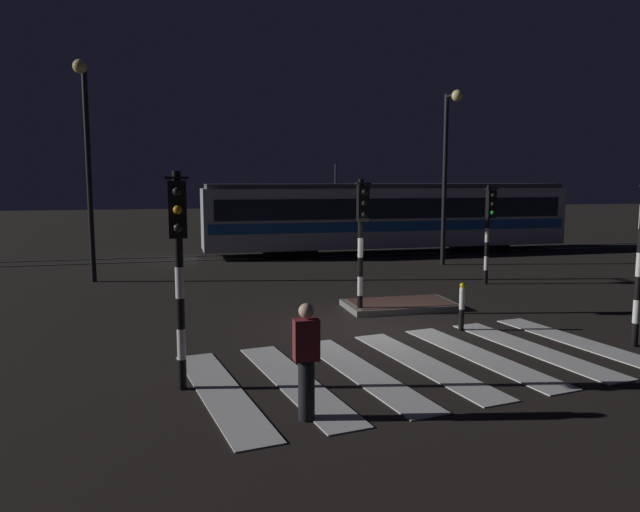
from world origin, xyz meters
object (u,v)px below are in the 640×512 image
(traffic_light_corner_far_right, at_px, (489,219))
(bollard_island_edge, at_px, (462,307))
(tram, at_px, (388,216))
(street_lamp_trackside_right, at_px, (448,156))
(pedestrian_waiting_at_kerb, at_px, (306,361))
(traffic_light_median_centre, at_px, (362,226))
(street_lamp_trackside_left, at_px, (87,146))
(traffic_light_corner_near_left, at_px, (179,248))

(traffic_light_corner_far_right, relative_size, bollard_island_edge, 2.94)
(bollard_island_edge, bearing_deg, tram, 76.18)
(street_lamp_trackside_right, distance_m, pedestrian_waiting_at_kerb, 16.81)
(traffic_light_median_centre, relative_size, tram, 0.20)
(bollard_island_edge, bearing_deg, street_lamp_trackside_left, 135.70)
(traffic_light_corner_near_left, xyz_separation_m, street_lamp_trackside_right, (10.55, 12.24, 1.99))
(pedestrian_waiting_at_kerb, bearing_deg, street_lamp_trackside_left, 108.94)
(street_lamp_trackside_left, distance_m, tram, 13.96)
(traffic_light_corner_near_left, bearing_deg, tram, 59.78)
(traffic_light_corner_near_left, xyz_separation_m, traffic_light_median_centre, (4.53, 4.57, -0.08))
(traffic_light_median_centre, bearing_deg, tram, 66.72)
(traffic_light_corner_near_left, bearing_deg, street_lamp_trackside_left, 103.55)
(street_lamp_trackside_right, distance_m, tram, 5.32)
(traffic_light_corner_near_left, height_order, traffic_light_corner_far_right, traffic_light_corner_near_left)
(traffic_light_median_centre, relative_size, traffic_light_corner_far_right, 1.06)
(tram, bearing_deg, traffic_light_median_centre, -113.28)
(traffic_light_median_centre, height_order, bollard_island_edge, traffic_light_median_centre)
(pedestrian_waiting_at_kerb, xyz_separation_m, bollard_island_edge, (4.57, 4.15, -0.32))
(traffic_light_median_centre, xyz_separation_m, bollard_island_edge, (1.75, -2.05, -1.72))
(traffic_light_corner_far_right, xyz_separation_m, tram, (-0.15, 8.94, -0.40))
(traffic_light_median_centre, bearing_deg, traffic_light_corner_far_right, 31.38)
(traffic_light_corner_near_left, bearing_deg, pedestrian_waiting_at_kerb, -43.59)
(traffic_light_median_centre, distance_m, street_lamp_trackside_right, 9.97)
(traffic_light_corner_near_left, bearing_deg, traffic_light_corner_far_right, 38.35)
(traffic_light_corner_near_left, relative_size, street_lamp_trackside_left, 0.50)
(traffic_light_median_centre, bearing_deg, street_lamp_trackside_left, 137.12)
(tram, bearing_deg, bollard_island_edge, -103.82)
(tram, relative_size, pedestrian_waiting_at_kerb, 10.18)
(tram, relative_size, bollard_island_edge, 15.69)
(traffic_light_corner_far_right, xyz_separation_m, bollard_island_edge, (-3.67, -5.36, -1.59))
(pedestrian_waiting_at_kerb, bearing_deg, tram, 66.34)
(street_lamp_trackside_left, xyz_separation_m, street_lamp_trackside_right, (13.27, 0.94, -0.18))
(traffic_light_median_centre, height_order, tram, tram)
(traffic_light_corner_near_left, distance_m, traffic_light_corner_far_right, 12.69)
(pedestrian_waiting_at_kerb, bearing_deg, traffic_light_corner_far_right, 49.09)
(traffic_light_median_centre, bearing_deg, bollard_island_edge, -49.50)
(traffic_light_corner_far_right, relative_size, street_lamp_trackside_left, 0.46)
(street_lamp_trackside_left, relative_size, street_lamp_trackside_right, 1.05)
(street_lamp_trackside_left, height_order, bollard_island_edge, street_lamp_trackside_left)
(traffic_light_median_centre, bearing_deg, pedestrian_waiting_at_kerb, -114.41)
(traffic_light_corner_near_left, height_order, traffic_light_median_centre, traffic_light_corner_near_left)
(traffic_light_median_centre, height_order, pedestrian_waiting_at_kerb, traffic_light_median_centre)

